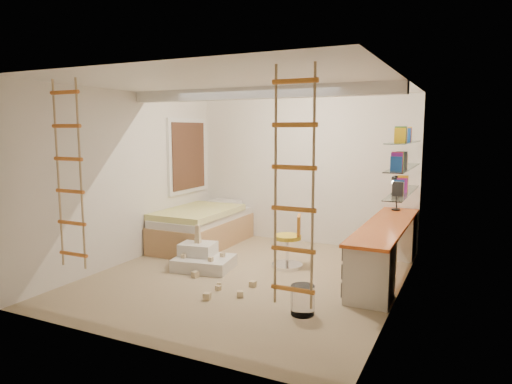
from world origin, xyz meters
The scene contains 15 objects.
floor centered at (0.00, 0.00, 0.00)m, with size 4.50×4.50×0.00m, color #9E8966.
ceiling_beam centered at (0.00, 0.30, 2.52)m, with size 4.00×0.18×0.16m, color white.
window_frame centered at (-1.97, 1.50, 1.55)m, with size 0.06×1.15×1.35m, color white.
window_blind centered at (-1.93, 1.50, 1.55)m, with size 0.02×1.00×1.20m, color #4C2D1E.
rope_ladder_left centered at (-1.35, -1.75, 1.52)m, with size 0.41×0.04×2.13m, color orange, non-canonical shape.
rope_ladder_right centered at (1.35, -1.75, 1.52)m, with size 0.41×0.04×2.13m, color orange, non-canonical shape.
waste_bin centered at (1.14, -0.89, 0.16)m, with size 0.26×0.26×0.33m, color white.
desk centered at (1.72, 0.86, 0.40)m, with size 0.56×2.80×0.75m.
shelves centered at (1.87, 1.13, 1.50)m, with size 0.25×1.80×0.71m.
bed centered at (-1.48, 1.23, 0.33)m, with size 1.02×2.00×0.69m.
task_lamp centered at (1.67, 1.82, 1.14)m, with size 0.14×0.36×0.57m.
swivel_chair centered at (0.36, 0.67, 0.29)m, with size 0.59×0.59×0.79m.
play_platform centered at (-0.76, 0.07, 0.14)m, with size 0.90×0.75×0.36m.
toy_blocks centered at (-0.42, -0.27, 0.21)m, with size 1.30×1.21×0.63m.
books centered at (1.87, 1.13, 1.64)m, with size 0.14×0.64×0.92m.
Camera 1 is at (2.75, -5.44, 2.02)m, focal length 32.00 mm.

